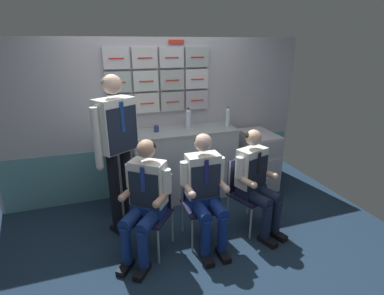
% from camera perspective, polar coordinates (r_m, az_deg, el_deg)
% --- Properties ---
extents(ground, '(4.80, 4.80, 0.04)m').
position_cam_1_polar(ground, '(3.37, -0.41, -18.76)').
color(ground, '#1B2D42').
extents(galley_bulkhead, '(4.20, 0.14, 2.15)m').
position_cam_1_polar(galley_bulkhead, '(4.09, -6.49, 5.57)').
color(galley_bulkhead, '#B2B0BC').
rests_on(galley_bulkhead, ground).
extents(galley_counter, '(1.75, 0.53, 0.98)m').
position_cam_1_polar(galley_counter, '(4.04, -3.78, -3.43)').
color(galley_counter, '#A5AEB1').
rests_on(galley_counter, ground).
extents(service_trolley, '(0.40, 0.65, 0.87)m').
position_cam_1_polar(service_trolley, '(4.39, 12.70, -2.29)').
color(service_trolley, black).
rests_on(service_trolley, ground).
extents(folding_chair_left, '(0.56, 0.56, 0.82)m').
position_cam_1_polar(folding_chair_left, '(3.14, -7.65, -10.65)').
color(folding_chair_left, '#A8AAAF').
rests_on(folding_chair_left, ground).
extents(crew_member_left, '(0.61, 0.66, 1.22)m').
position_cam_1_polar(crew_member_left, '(2.94, -9.18, -9.36)').
color(crew_member_left, black).
rests_on(crew_member_left, ground).
extents(folding_chair_right, '(0.40, 0.41, 0.82)m').
position_cam_1_polar(folding_chair_right, '(3.27, 1.55, -9.16)').
color(folding_chair_right, '#A8AAAF').
rests_on(folding_chair_right, ground).
extents(crew_member_right, '(0.49, 0.60, 1.22)m').
position_cam_1_polar(crew_member_right, '(3.06, 2.61, -7.81)').
color(crew_member_right, black).
rests_on(crew_member_right, ground).
extents(folding_chair_by_counter, '(0.51, 0.51, 0.82)m').
position_cam_1_polar(folding_chair_by_counter, '(3.51, 10.25, -7.31)').
color(folding_chair_by_counter, '#A8AAAF').
rests_on(folding_chair_by_counter, ground).
extents(crew_member_by_counter, '(0.51, 0.64, 1.20)m').
position_cam_1_polar(crew_member_by_counter, '(3.36, 12.45, -5.99)').
color(crew_member_by_counter, black).
rests_on(crew_member_by_counter, ground).
extents(crew_member_standing, '(0.48, 0.41, 1.79)m').
position_cam_1_polar(crew_member_standing, '(3.23, -14.39, 1.26)').
color(crew_member_standing, black).
rests_on(crew_member_standing, ground).
extents(water_bottle_short, '(0.06, 0.06, 0.28)m').
position_cam_1_polar(water_bottle_short, '(4.06, 6.98, 5.87)').
color(water_bottle_short, silver).
rests_on(water_bottle_short, galley_counter).
extents(water_bottle_tall, '(0.07, 0.07, 0.28)m').
position_cam_1_polar(water_bottle_tall, '(3.95, -0.73, 5.63)').
color(water_bottle_tall, silver).
rests_on(water_bottle_tall, galley_counter).
extents(coffee_cup_white, '(0.06, 0.06, 0.09)m').
position_cam_1_polar(coffee_cup_white, '(3.84, -6.97, 3.71)').
color(coffee_cup_white, navy).
rests_on(coffee_cup_white, galley_counter).
extents(coffee_cup_spare, '(0.06, 0.06, 0.06)m').
position_cam_1_polar(coffee_cup_spare, '(3.60, -11.73, 2.09)').
color(coffee_cup_spare, white).
rests_on(coffee_cup_spare, galley_counter).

